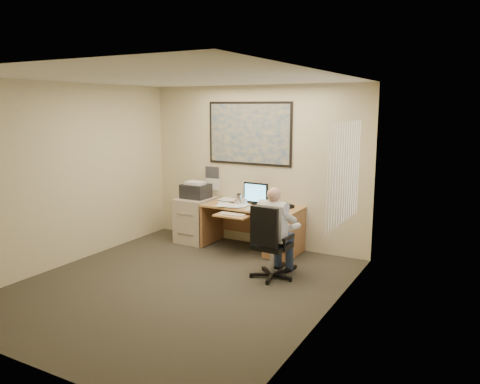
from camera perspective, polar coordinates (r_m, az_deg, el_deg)
The scene contains 8 objects.
room_shell at distance 6.04m, azimuth -7.81°, elevation 0.76°, with size 4.00×4.50×2.70m.
desk at distance 7.60m, azimuth 3.77°, elevation -4.16°, with size 1.60×0.97×1.10m.
world_map at distance 7.92m, azimuth 1.12°, elevation 7.14°, with size 1.56×0.03×1.06m, color #1E4C93.
wall_calendar at distance 8.39m, azimuth -3.41°, elevation 1.68°, with size 0.28×0.01×0.42m, color white.
window_blinds at distance 5.85m, azimuth 12.75°, elevation 2.27°, with size 0.06×1.40×1.30m, color white, non-canonical shape.
filing_cabinet at distance 8.27m, azimuth -5.35°, elevation -2.86°, with size 0.56×0.67×1.07m.
office_chair at distance 6.51m, azimuth 3.78°, elevation -7.96°, with size 0.67×0.67×1.04m.
person at distance 6.48m, azimuth 4.07°, elevation -4.98°, with size 0.52×0.74×1.27m, color silver, non-canonical shape.
Camera 1 is at (3.56, -4.77, 2.36)m, focal length 35.00 mm.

